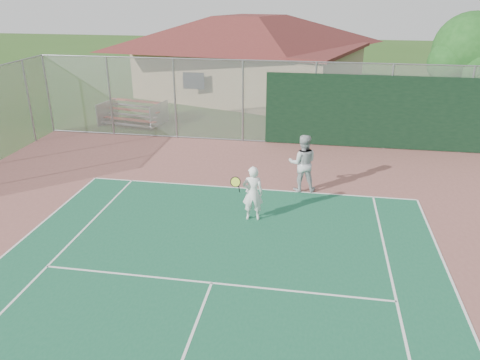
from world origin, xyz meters
name	(u,v)px	position (x,y,z in m)	size (l,w,h in m)	color
back_fence	(316,107)	(2.11, 16.98, 1.67)	(20.08, 0.11, 3.53)	gray
clubhouse	(250,48)	(-2.08, 26.11, 2.84)	(15.02, 12.27, 5.60)	tan
bleachers	(133,113)	(-6.79, 18.87, 0.56)	(3.09, 2.12, 1.06)	#B14228
tree	(473,53)	(8.76, 20.22, 3.59)	(3.91, 3.71, 5.45)	#322112
player_white_front	(252,194)	(0.46, 9.72, 0.83)	(0.93, 0.63, 1.65)	white
player_grey_back	(303,164)	(1.78, 12.07, 0.96)	(1.00, 0.82, 1.92)	#B4B8BA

